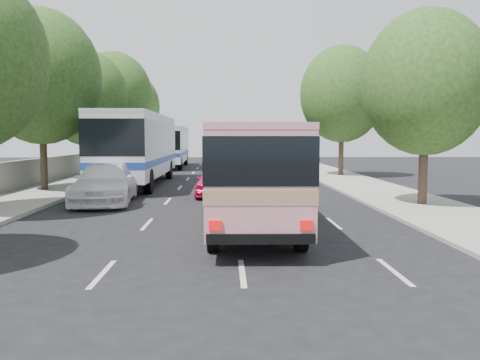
{
  "coord_description": "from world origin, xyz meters",
  "views": [
    {
      "loc": [
        0.65,
        -12.38,
        2.82
      ],
      "look_at": [
        1.07,
        2.12,
        1.6
      ],
      "focal_mm": 38.0,
      "sensor_mm": 36.0,
      "label": 1
    }
  ],
  "objects_px": {
    "pink_bus": "(252,165)",
    "white_pickup": "(106,183)",
    "pink_taxi": "(215,181)",
    "tour_coach_front": "(138,143)",
    "tour_coach_rear": "(170,143)"
  },
  "relations": [
    {
      "from": "pink_bus",
      "to": "white_pickup",
      "type": "distance_m",
      "value": 8.65
    },
    {
      "from": "pink_taxi",
      "to": "tour_coach_front",
      "type": "height_order",
      "value": "tour_coach_front"
    },
    {
      "from": "tour_coach_front",
      "to": "white_pickup",
      "type": "bearing_deg",
      "value": -89.95
    },
    {
      "from": "white_pickup",
      "to": "tour_coach_front",
      "type": "xyz_separation_m",
      "value": [
        -0.0,
        8.33,
        1.64
      ]
    },
    {
      "from": "pink_bus",
      "to": "tour_coach_front",
      "type": "xyz_separation_m",
      "value": [
        -5.98,
        14.47,
        0.53
      ]
    },
    {
      "from": "pink_bus",
      "to": "tour_coach_rear",
      "type": "relative_size",
      "value": 0.78
    },
    {
      "from": "pink_taxi",
      "to": "white_pickup",
      "type": "distance_m",
      "value": 5.25
    },
    {
      "from": "tour_coach_front",
      "to": "tour_coach_rear",
      "type": "relative_size",
      "value": 1.09
    },
    {
      "from": "pink_taxi",
      "to": "tour_coach_rear",
      "type": "bearing_deg",
      "value": 104.28
    },
    {
      "from": "tour_coach_front",
      "to": "pink_bus",
      "type": "bearing_deg",
      "value": -67.49
    },
    {
      "from": "pink_taxi",
      "to": "white_pickup",
      "type": "relative_size",
      "value": 0.71
    },
    {
      "from": "tour_coach_front",
      "to": "tour_coach_rear",
      "type": "distance_m",
      "value": 17.74
    },
    {
      "from": "pink_taxi",
      "to": "white_pickup",
      "type": "height_order",
      "value": "white_pickup"
    },
    {
      "from": "pink_bus",
      "to": "tour_coach_rear",
      "type": "xyz_separation_m",
      "value": [
        -5.98,
        32.22,
        0.31
      ]
    },
    {
      "from": "pink_taxi",
      "to": "tour_coach_front",
      "type": "bearing_deg",
      "value": 131.41
    }
  ]
}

